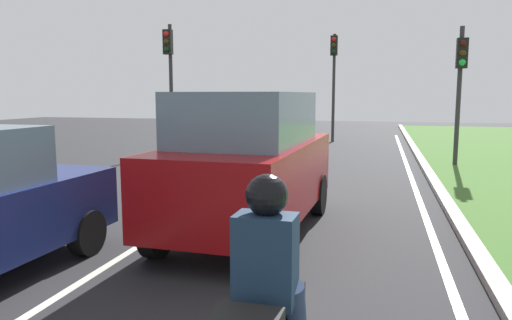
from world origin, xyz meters
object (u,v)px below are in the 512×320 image
(rider_person, at_px, (267,256))
(traffic_light_overhead_left, at_px, (169,66))
(traffic_light_near_right, at_px, (460,75))
(car_suv_ahead, at_px, (249,162))
(traffic_light_far_median, at_px, (334,68))

(rider_person, relative_size, traffic_light_overhead_left, 0.24)
(rider_person, relative_size, traffic_light_near_right, 0.27)
(traffic_light_overhead_left, bearing_deg, car_suv_ahead, -59.29)
(car_suv_ahead, relative_size, traffic_light_far_median, 0.91)
(car_suv_ahead, height_order, traffic_light_overhead_left, traffic_light_overhead_left)
(car_suv_ahead, bearing_deg, rider_person, -71.07)
(rider_person, height_order, traffic_light_near_right, traffic_light_near_right)
(rider_person, bearing_deg, traffic_light_overhead_left, 117.87)
(rider_person, xyz_separation_m, traffic_light_near_right, (3.01, 13.03, 1.66))
(car_suv_ahead, bearing_deg, traffic_light_overhead_left, 122.92)
(car_suv_ahead, xyz_separation_m, traffic_light_near_right, (4.34, 8.63, 1.68))
(car_suv_ahead, distance_m, traffic_light_overhead_left, 11.38)
(traffic_light_overhead_left, distance_m, traffic_light_far_median, 8.27)
(car_suv_ahead, relative_size, traffic_light_overhead_left, 0.94)
(car_suv_ahead, bearing_deg, traffic_light_near_right, 65.51)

